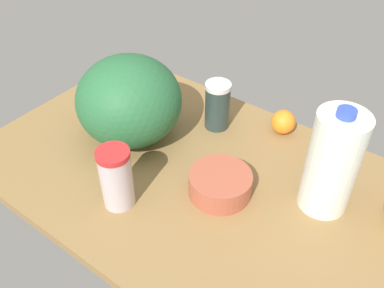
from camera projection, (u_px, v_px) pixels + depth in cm
name	position (u px, v px, depth cm)	size (l,w,h in cm)	color
countertop	(192.00, 175.00, 120.39)	(120.00, 76.00, 3.00)	olive
shaker_bottle	(217.00, 105.00, 130.47)	(7.84, 7.84, 15.40)	#293B38
milk_jug	(332.00, 163.00, 101.65)	(12.48, 12.48, 29.37)	white
mixing_bowl	(220.00, 184.00, 111.28)	(16.55, 16.55, 6.31)	#B0553E
watermelon	(129.00, 101.00, 122.93)	(30.51, 30.51, 26.13)	#276538
tumbler_cup	(116.00, 178.00, 105.31)	(8.36, 8.36, 17.06)	beige
orange_beside_bowl	(283.00, 122.00, 130.65)	(7.50, 7.50, 7.50)	orange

